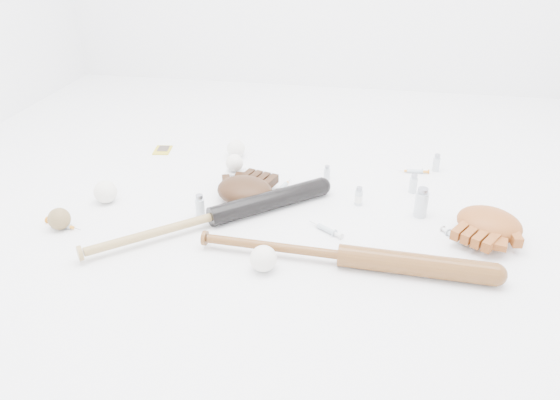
% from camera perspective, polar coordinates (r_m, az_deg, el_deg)
% --- Properties ---
extents(bat_dark, '(0.74, 0.64, 0.07)m').
position_cam_1_polar(bat_dark, '(1.80, -7.02, -1.72)').
color(bat_dark, black).
rests_on(bat_dark, ground).
extents(bat_wood, '(0.91, 0.11, 0.07)m').
position_cam_1_polar(bat_wood, '(1.61, 6.47, -5.76)').
color(bat_wood, brown).
rests_on(bat_wood, ground).
extents(glove_dark, '(0.30, 0.30, 0.09)m').
position_cam_1_polar(glove_dark, '(1.93, -3.71, 1.03)').
color(glove_dark, '#341D0E').
rests_on(glove_dark, ground).
extents(glove_tan, '(0.34, 0.34, 0.09)m').
position_cam_1_polar(glove_tan, '(1.85, 21.02, -2.28)').
color(glove_tan, brown).
rests_on(glove_tan, ground).
extents(trading_card, '(0.08, 0.10, 0.01)m').
position_cam_1_polar(trading_card, '(2.41, -12.17, 5.12)').
color(trading_card, gold).
rests_on(trading_card, ground).
extents(pedestal, '(0.07, 0.07, 0.04)m').
position_cam_1_polar(pedestal, '(2.10, -4.72, 2.58)').
color(pedestal, white).
rests_on(pedestal, ground).
extents(baseball_on_pedestal, '(0.07, 0.07, 0.07)m').
position_cam_1_polar(baseball_on_pedestal, '(2.08, -4.78, 3.89)').
color(baseball_on_pedestal, white).
rests_on(baseball_on_pedestal, pedestal).
extents(baseball_left, '(0.08, 0.08, 0.08)m').
position_cam_1_polar(baseball_left, '(2.02, -17.78, 0.81)').
color(baseball_left, white).
rests_on(baseball_left, ground).
extents(baseball_upper, '(0.08, 0.08, 0.08)m').
position_cam_1_polar(baseball_upper, '(2.29, -4.62, 5.37)').
color(baseball_upper, white).
rests_on(baseball_upper, ground).
extents(baseball_mid, '(0.08, 0.08, 0.08)m').
position_cam_1_polar(baseball_mid, '(1.58, -1.75, -6.13)').
color(baseball_mid, white).
rests_on(baseball_mid, ground).
extents(baseball_aged, '(0.07, 0.07, 0.07)m').
position_cam_1_polar(baseball_aged, '(1.91, -22.07, -1.83)').
color(baseball_aged, olive).
rests_on(baseball_aged, ground).
extents(syringe_0, '(0.16, 0.07, 0.02)m').
position_cam_1_polar(syringe_0, '(1.93, -21.79, -2.37)').
color(syringe_0, '#ADBCC6').
rests_on(syringe_0, ground).
extents(syringe_1, '(0.14, 0.11, 0.02)m').
position_cam_1_polar(syringe_1, '(1.77, 4.87, -3.07)').
color(syringe_1, '#ADBCC6').
rests_on(syringe_1, ground).
extents(syringe_2, '(0.07, 0.15, 0.02)m').
position_cam_1_polar(syringe_2, '(2.02, 0.23, 1.34)').
color(syringe_2, '#ADBCC6').
rests_on(syringe_2, ground).
extents(syringe_3, '(0.11, 0.14, 0.02)m').
position_cam_1_polar(syringe_3, '(1.81, 17.90, -3.76)').
color(syringe_3, '#ADBCC6').
rests_on(syringe_3, ground).
extents(syringe_4, '(0.13, 0.03, 0.02)m').
position_cam_1_polar(syringe_4, '(2.22, 13.88, 2.95)').
color(syringe_4, '#ADBCC6').
rests_on(syringe_4, ground).
extents(vial_0, '(0.03, 0.03, 0.07)m').
position_cam_1_polar(vial_0, '(2.24, 16.03, 3.77)').
color(vial_0, silver).
rests_on(vial_0, ground).
extents(vial_1, '(0.02, 0.02, 0.06)m').
position_cam_1_polar(vial_1, '(2.10, 4.92, 2.86)').
color(vial_1, silver).
rests_on(vial_1, ground).
extents(vial_2, '(0.03, 0.03, 0.07)m').
position_cam_1_polar(vial_2, '(1.93, 8.23, 0.42)').
color(vial_2, silver).
rests_on(vial_2, ground).
extents(vial_3, '(0.04, 0.04, 0.10)m').
position_cam_1_polar(vial_3, '(1.89, 14.56, -0.23)').
color(vial_3, silver).
rests_on(vial_3, ground).
extents(vial_4, '(0.03, 0.03, 0.08)m').
position_cam_1_polar(vial_4, '(1.86, -8.37, -0.54)').
color(vial_4, silver).
rests_on(vial_4, ground).
extents(vial_5, '(0.03, 0.03, 0.07)m').
position_cam_1_polar(vial_5, '(2.05, 13.77, 1.71)').
color(vial_5, silver).
rests_on(vial_5, ground).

